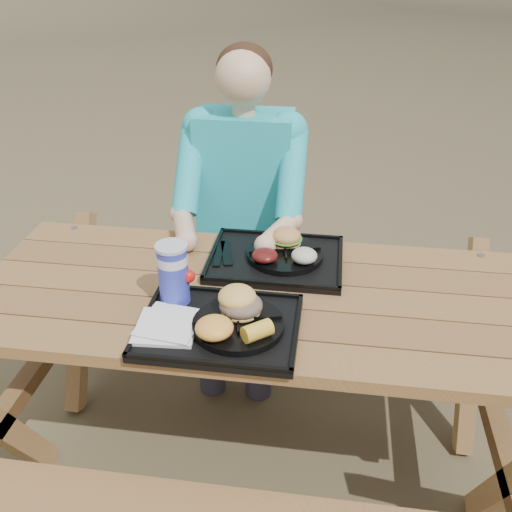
# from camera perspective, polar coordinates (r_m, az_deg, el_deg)

# --- Properties ---
(ground) EXTENTS (60.00, 60.00, 0.00)m
(ground) POSITION_cam_1_polar(r_m,az_deg,el_deg) (2.30, 0.00, -19.34)
(ground) COLOR #999999
(ground) RESTS_ON ground
(picnic_table) EXTENTS (1.80, 1.49, 0.75)m
(picnic_table) POSITION_cam_1_polar(r_m,az_deg,el_deg) (2.03, 0.00, -12.43)
(picnic_table) COLOR #999999
(picnic_table) RESTS_ON ground
(tray_near) EXTENTS (0.45, 0.35, 0.02)m
(tray_near) POSITION_cam_1_polar(r_m,az_deg,el_deg) (1.64, -3.66, -7.17)
(tray_near) COLOR black
(tray_near) RESTS_ON picnic_table
(tray_far) EXTENTS (0.45, 0.35, 0.02)m
(tray_far) POSITION_cam_1_polar(r_m,az_deg,el_deg) (1.95, 1.99, -0.43)
(tray_far) COLOR black
(tray_far) RESTS_ON picnic_table
(plate_near) EXTENTS (0.26, 0.26, 0.02)m
(plate_near) POSITION_cam_1_polar(r_m,az_deg,el_deg) (1.61, -1.78, -6.88)
(plate_near) COLOR black
(plate_near) RESTS_ON tray_near
(plate_far) EXTENTS (0.26, 0.26, 0.02)m
(plate_far) POSITION_cam_1_polar(r_m,az_deg,el_deg) (1.95, 2.91, 0.16)
(plate_far) COLOR black
(plate_far) RESTS_ON tray_far
(napkin_stack) EXTENTS (0.18, 0.18, 0.02)m
(napkin_stack) POSITION_cam_1_polar(r_m,az_deg,el_deg) (1.63, -8.96, -6.91)
(napkin_stack) COLOR white
(napkin_stack) RESTS_ON tray_near
(soda_cup) EXTENTS (0.09, 0.09, 0.18)m
(soda_cup) POSITION_cam_1_polar(r_m,az_deg,el_deg) (1.70, -8.25, -1.90)
(soda_cup) COLOR #1621AB
(soda_cup) RESTS_ON tray_near
(condiment_bbq) EXTENTS (0.04, 0.04, 0.03)m
(condiment_bbq) POSITION_cam_1_polar(r_m,az_deg,el_deg) (1.72, -2.94, -4.16)
(condiment_bbq) COLOR black
(condiment_bbq) RESTS_ON tray_near
(condiment_mustard) EXTENTS (0.05, 0.05, 0.03)m
(condiment_mustard) POSITION_cam_1_polar(r_m,az_deg,el_deg) (1.71, -0.94, -4.23)
(condiment_mustard) COLOR yellow
(condiment_mustard) RESTS_ON tray_near
(sandwich) EXTENTS (0.12, 0.12, 0.12)m
(sandwich) POSITION_cam_1_polar(r_m,az_deg,el_deg) (1.61, -1.54, -3.90)
(sandwich) COLOR #F6BA56
(sandwich) RESTS_ON plate_near
(mac_cheese) EXTENTS (0.10, 0.10, 0.05)m
(mac_cheese) POSITION_cam_1_polar(r_m,az_deg,el_deg) (1.54, -4.19, -7.17)
(mac_cheese) COLOR #FFB143
(mac_cheese) RESTS_ON plate_near
(corn_cob) EXTENTS (0.11, 0.11, 0.05)m
(corn_cob) POSITION_cam_1_polar(r_m,az_deg,el_deg) (1.53, 0.13, -7.50)
(corn_cob) COLOR yellow
(corn_cob) RESTS_ON plate_near
(cutlery_far) EXTENTS (0.07, 0.18, 0.01)m
(cutlery_far) POSITION_cam_1_polar(r_m,az_deg,el_deg) (1.97, -2.97, 0.33)
(cutlery_far) COLOR black
(cutlery_far) RESTS_ON tray_far
(burger) EXTENTS (0.10, 0.10, 0.09)m
(burger) POSITION_cam_1_polar(r_m,az_deg,el_deg) (1.97, 3.06, 2.37)
(burger) COLOR #D58D4B
(burger) RESTS_ON plate_far
(baked_beans) EXTENTS (0.09, 0.09, 0.04)m
(baked_beans) POSITION_cam_1_polar(r_m,az_deg,el_deg) (1.88, 0.88, 0.05)
(baked_beans) COLOR #571311
(baked_beans) RESTS_ON plate_far
(potato_salad) EXTENTS (0.09, 0.09, 0.05)m
(potato_salad) POSITION_cam_1_polar(r_m,az_deg,el_deg) (1.88, 4.84, 0.04)
(potato_salad) COLOR beige
(potato_salad) RESTS_ON plate_far
(diner) EXTENTS (0.48, 0.84, 1.28)m
(diner) POSITION_cam_1_polar(r_m,az_deg,el_deg) (2.43, -1.11, 2.78)
(diner) COLOR #1B9EBD
(diner) RESTS_ON ground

